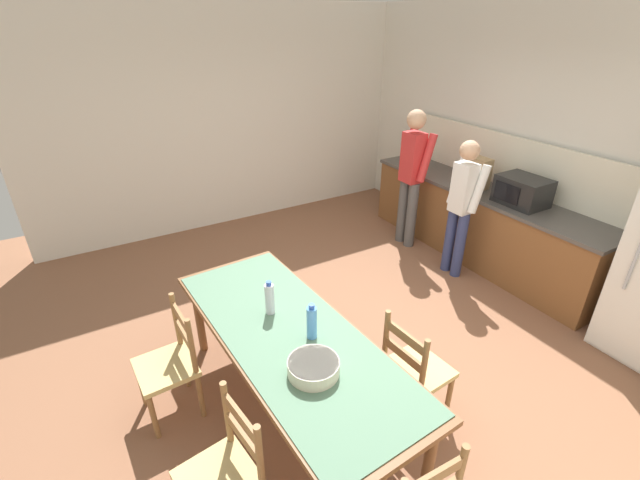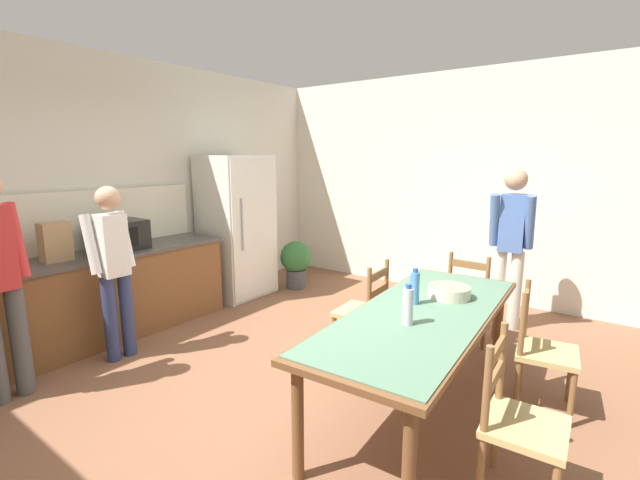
{
  "view_description": "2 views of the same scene",
  "coord_description": "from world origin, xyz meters",
  "px_view_note": "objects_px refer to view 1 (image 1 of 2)",
  "views": [
    {
      "loc": [
        2.47,
        -1.85,
        2.69
      ],
      "look_at": [
        -0.15,
        -0.31,
        1.11
      ],
      "focal_mm": 24.0,
      "sensor_mm": 36.0,
      "label": 1
    },
    {
      "loc": [
        -2.36,
        -1.98,
        1.82
      ],
      "look_at": [
        0.32,
        0.01,
        1.17
      ],
      "focal_mm": 24.0,
      "sensor_mm": 36.0,
      "label": 2
    }
  ],
  "objects_px": {
    "paper_bag": "(479,173)",
    "bottle_near_centre": "(270,298)",
    "chair_side_near_right": "(225,475)",
    "bottle_off_centre": "(312,322)",
    "serving_bowl": "(313,367)",
    "dining_table": "(290,342)",
    "chair_side_near_left": "(170,364)",
    "person_at_sink": "(412,172)",
    "microwave": "(522,191)",
    "chair_side_far_right": "(414,370)",
    "person_at_counter": "(462,203)"
  },
  "relations": [
    {
      "from": "dining_table",
      "to": "paper_bag",
      "type": "bearing_deg",
      "value": 109.91
    },
    {
      "from": "serving_bowl",
      "to": "chair_side_far_right",
      "type": "relative_size",
      "value": 0.35
    },
    {
      "from": "serving_bowl",
      "to": "person_at_sink",
      "type": "xyz_separation_m",
      "value": [
        -2.12,
        2.61,
        0.18
      ]
    },
    {
      "from": "microwave",
      "to": "serving_bowl",
      "type": "xyz_separation_m",
      "value": [
        0.92,
        -3.11,
        -0.23
      ]
    },
    {
      "from": "chair_side_far_right",
      "to": "serving_bowl",
      "type": "bearing_deg",
      "value": 80.76
    },
    {
      "from": "chair_side_far_right",
      "to": "chair_side_near_left",
      "type": "height_order",
      "value": "same"
    },
    {
      "from": "paper_bag",
      "to": "dining_table",
      "type": "relative_size",
      "value": 0.15
    },
    {
      "from": "microwave",
      "to": "chair_side_near_left",
      "type": "bearing_deg",
      "value": -89.33
    },
    {
      "from": "microwave",
      "to": "paper_bag",
      "type": "distance_m",
      "value": 0.59
    },
    {
      "from": "microwave",
      "to": "paper_bag",
      "type": "relative_size",
      "value": 1.39
    },
    {
      "from": "serving_bowl",
      "to": "bottle_near_centre",
      "type": "bearing_deg",
      "value": 177.92
    },
    {
      "from": "paper_bag",
      "to": "chair_side_near_left",
      "type": "relative_size",
      "value": 0.4
    },
    {
      "from": "chair_side_far_right",
      "to": "person_at_counter",
      "type": "distance_m",
      "value": 2.28
    },
    {
      "from": "bottle_near_centre",
      "to": "serving_bowl",
      "type": "relative_size",
      "value": 0.84
    },
    {
      "from": "paper_bag",
      "to": "bottle_near_centre",
      "type": "distance_m",
      "value": 3.19
    },
    {
      "from": "chair_side_near_right",
      "to": "person_at_counter",
      "type": "relative_size",
      "value": 0.58
    },
    {
      "from": "bottle_near_centre",
      "to": "chair_side_near_right",
      "type": "xyz_separation_m",
      "value": [
        0.84,
        -0.68,
        -0.44
      ]
    },
    {
      "from": "bottle_near_centre",
      "to": "bottle_off_centre",
      "type": "height_order",
      "value": "same"
    },
    {
      "from": "serving_bowl",
      "to": "person_at_sink",
      "type": "height_order",
      "value": "person_at_sink"
    },
    {
      "from": "microwave",
      "to": "chair_side_far_right",
      "type": "xyz_separation_m",
      "value": [
        0.99,
        -2.32,
        -0.59
      ]
    },
    {
      "from": "chair_side_near_right",
      "to": "person_at_sink",
      "type": "distance_m",
      "value": 4.01
    },
    {
      "from": "microwave",
      "to": "chair_side_near_right",
      "type": "xyz_separation_m",
      "value": [
        1.07,
        -3.76,
        -0.59
      ]
    },
    {
      "from": "person_at_counter",
      "to": "chair_side_near_right",
      "type": "bearing_deg",
      "value": -156.47
    },
    {
      "from": "paper_bag",
      "to": "serving_bowl",
      "type": "distance_m",
      "value": 3.46
    },
    {
      "from": "chair_side_near_left",
      "to": "person_at_counter",
      "type": "relative_size",
      "value": 0.58
    },
    {
      "from": "bottle_off_centre",
      "to": "serving_bowl",
      "type": "relative_size",
      "value": 0.84
    },
    {
      "from": "chair_side_near_right",
      "to": "person_at_counter",
      "type": "bearing_deg",
      "value": 105.54
    },
    {
      "from": "chair_side_far_right",
      "to": "person_at_sink",
      "type": "xyz_separation_m",
      "value": [
        -2.19,
        1.82,
        0.54
      ]
    },
    {
      "from": "dining_table",
      "to": "bottle_off_centre",
      "type": "height_order",
      "value": "bottle_off_centre"
    },
    {
      "from": "chair_side_near_left",
      "to": "bottle_off_centre",
      "type": "bearing_deg",
      "value": 53.1
    },
    {
      "from": "bottle_near_centre",
      "to": "person_at_counter",
      "type": "height_order",
      "value": "person_at_counter"
    },
    {
      "from": "chair_side_near_left",
      "to": "person_at_sink",
      "type": "relative_size",
      "value": 0.52
    },
    {
      "from": "bottle_near_centre",
      "to": "chair_side_near_left",
      "type": "xyz_separation_m",
      "value": [
        -0.19,
        -0.73,
        -0.44
      ]
    },
    {
      "from": "serving_bowl",
      "to": "person_at_counter",
      "type": "xyz_separation_m",
      "value": [
        -1.26,
        2.59,
        0.08
      ]
    },
    {
      "from": "dining_table",
      "to": "chair_side_far_right",
      "type": "relative_size",
      "value": 2.56
    },
    {
      "from": "bottle_near_centre",
      "to": "chair_side_near_right",
      "type": "height_order",
      "value": "bottle_near_centre"
    },
    {
      "from": "chair_side_near_left",
      "to": "person_at_counter",
      "type": "bearing_deg",
      "value": 93.64
    },
    {
      "from": "dining_table",
      "to": "serving_bowl",
      "type": "relative_size",
      "value": 7.29
    },
    {
      "from": "dining_table",
      "to": "person_at_sink",
      "type": "height_order",
      "value": "person_at_sink"
    },
    {
      "from": "dining_table",
      "to": "chair_side_near_left",
      "type": "bearing_deg",
      "value": -122.17
    },
    {
      "from": "dining_table",
      "to": "person_at_counter",
      "type": "height_order",
      "value": "person_at_counter"
    },
    {
      "from": "paper_bag",
      "to": "person_at_counter",
      "type": "bearing_deg",
      "value": -64.0
    },
    {
      "from": "bottle_off_centre",
      "to": "person_at_sink",
      "type": "height_order",
      "value": "person_at_sink"
    },
    {
      "from": "person_at_counter",
      "to": "microwave",
      "type": "bearing_deg",
      "value": -33.31
    },
    {
      "from": "bottle_off_centre",
      "to": "serving_bowl",
      "type": "height_order",
      "value": "bottle_off_centre"
    },
    {
      "from": "paper_bag",
      "to": "chair_side_near_left",
      "type": "height_order",
      "value": "paper_bag"
    },
    {
      "from": "chair_side_near_right",
      "to": "bottle_off_centre",
      "type": "bearing_deg",
      "value": 110.87
    },
    {
      "from": "chair_side_near_left",
      "to": "chair_side_near_right",
      "type": "distance_m",
      "value": 1.03
    },
    {
      "from": "chair_side_near_right",
      "to": "paper_bag",
      "type": "bearing_deg",
      "value": 105.88
    },
    {
      "from": "paper_bag",
      "to": "chair_side_far_right",
      "type": "xyz_separation_m",
      "value": [
        1.58,
        -2.31,
        -0.62
      ]
    }
  ]
}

